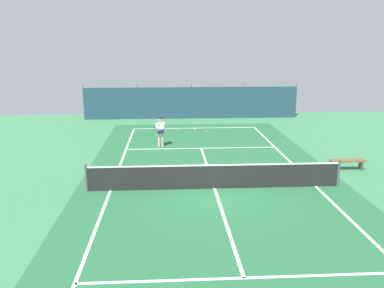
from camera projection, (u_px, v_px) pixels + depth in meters
name	position (u px, v px, depth m)	size (l,w,h in m)	color
ground_plane	(215.00, 189.00, 16.25)	(36.00, 36.00, 0.00)	#387A4C
court_surface	(215.00, 189.00, 16.25)	(11.02, 26.60, 0.01)	#236038
tennis_net	(215.00, 176.00, 16.13)	(10.12, 0.10, 1.10)	black
back_fence	(191.00, 109.00, 31.69)	(16.30, 0.98, 2.70)	#1E3D4C
tennis_player	(160.00, 130.00, 22.60)	(0.62, 0.80, 1.64)	#D8AD8C
tennis_ball_near_player	(206.00, 131.00, 26.70)	(0.07, 0.07, 0.07)	#CCDB33
tennis_ball_midcourt	(166.00, 129.00, 27.48)	(0.07, 0.07, 0.07)	#CCDB33
tennis_ball_by_sideline	(177.00, 130.00, 27.20)	(0.07, 0.07, 0.07)	#CCDB33
parked_car	(194.00, 103.00, 33.71)	(2.39, 4.38, 1.68)	silver
courtside_bench	(347.00, 162.00, 18.54)	(1.60, 0.40, 0.49)	brown
water_bottle	(339.00, 169.00, 18.38)	(0.08, 0.08, 0.24)	#D84C38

